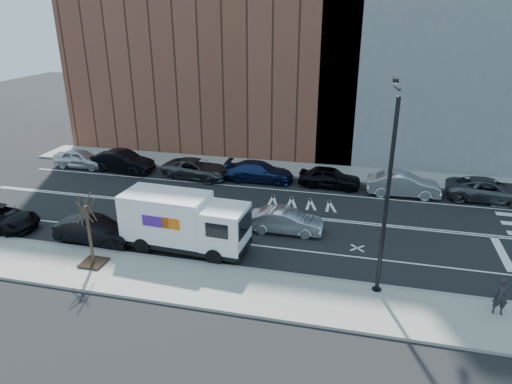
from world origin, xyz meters
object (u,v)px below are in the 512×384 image
at_px(fedex_van, 184,222).
at_px(pedestrian, 501,296).
at_px(far_parked_a, 81,158).
at_px(driving_sedan, 286,221).
at_px(far_parked_b, 123,161).

xyz_separation_m(fedex_van, pedestrian, (15.15, -2.40, -0.65)).
xyz_separation_m(far_parked_a, pedestrian, (28.80, -13.51, 0.24)).
xyz_separation_m(far_parked_a, driving_sedan, (18.60, -7.76, -0.05)).
xyz_separation_m(fedex_van, far_parked_a, (-13.65, 11.10, -0.89)).
xyz_separation_m(far_parked_b, pedestrian, (24.88, -13.41, 0.16)).
relative_size(far_parked_a, pedestrian, 2.63).
bearing_deg(fedex_van, far_parked_b, 134.79).
bearing_deg(driving_sedan, far_parked_b, 61.42).
bearing_deg(fedex_van, driving_sedan, 37.38).
height_order(far_parked_a, far_parked_b, far_parked_b).
bearing_deg(far_parked_b, pedestrian, -111.47).
height_order(far_parked_b, pedestrian, pedestrian).
distance_m(far_parked_a, far_parked_b, 3.92).
bearing_deg(far_parked_a, far_parked_b, -91.73).
bearing_deg(driving_sedan, fedex_van, 123.06).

